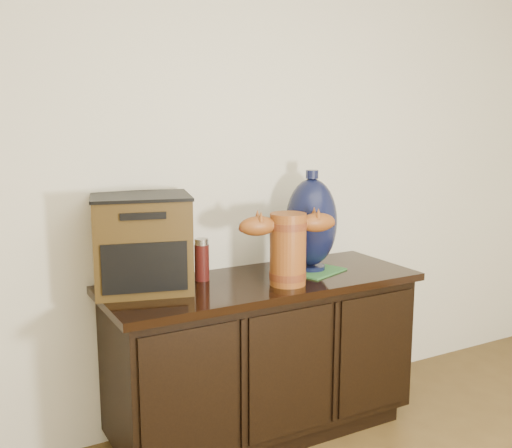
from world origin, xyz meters
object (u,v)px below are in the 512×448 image
sideboard (262,356)px  terracotta_vessel (288,245)px  lamp_base (311,223)px  spray_can (202,260)px  tv_radio (142,243)px

sideboard → terracotta_vessel: terracotta_vessel is taller
lamp_base → spray_can: 0.55m
sideboard → terracotta_vessel: size_ratio=3.22×
tv_radio → spray_can: 0.30m
tv_radio → lamp_base: lamp_base is taller
tv_radio → lamp_base: size_ratio=1.00×
terracotta_vessel → lamp_base: lamp_base is taller
sideboard → tv_radio: 0.79m
lamp_base → spray_can: size_ratio=2.48×
terracotta_vessel → tv_radio: (-0.58, 0.23, 0.02)m
sideboard → lamp_base: 0.67m
terracotta_vessel → tv_radio: 0.63m
terracotta_vessel → spray_can: size_ratio=2.36×
sideboard → spray_can: bearing=153.7°
terracotta_vessel → lamp_base: bearing=44.4°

